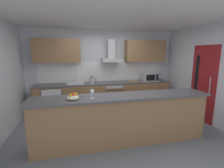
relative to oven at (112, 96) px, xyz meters
The scene contains 18 objects.
ground 1.55m from the oven, 99.16° to the right, with size 5.92×4.62×0.02m, color slate.
ceiling 2.61m from the oven, 99.16° to the right, with size 5.92×4.62×0.02m, color white.
wall_back 0.96m from the oven, 120.12° to the left, with size 5.92×0.12×2.60m, color silver.
wall_right 2.84m from the oven, 32.66° to the right, with size 0.12×4.62×2.60m, color silver.
backsplash_tile 0.87m from the oven, 125.19° to the left, with size 4.18×0.02×0.66m, color white.
counter_back 0.24m from the oven, behind, with size 4.33×0.60×0.90m.
counter_island 2.09m from the oven, 97.37° to the right, with size 3.61×0.64×1.01m.
upper_cabinets 1.48m from the oven, 143.21° to the left, with size 4.27×0.32×0.70m.
side_door 2.69m from the oven, 32.81° to the right, with size 0.08×0.85×2.05m.
oven is the anchor object (origin of this frame).
refrigerator 1.86m from the oven, behind, with size 0.58×0.60×0.85m.
microwave 1.44m from the oven, ahead, with size 0.50×0.38×0.30m.
sink 1.26m from the oven, behind, with size 0.50×0.40×0.26m.
kettle 0.86m from the oven, behind, with size 0.29×0.15×0.24m.
range_hood 1.33m from the oven, 90.00° to the left, with size 0.62×0.45×0.72m.
wine_glass 2.43m from the oven, 112.44° to the right, with size 0.08×0.08×0.18m.
fruit_bowl 2.55m from the oven, 119.99° to the right, with size 0.22×0.22×0.13m.
chopping_board 0.86m from the oven, ahead, with size 0.34×0.22×0.02m, color #9E7247.
Camera 1 is at (-0.97, -3.62, 1.85)m, focal length 26.09 mm.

